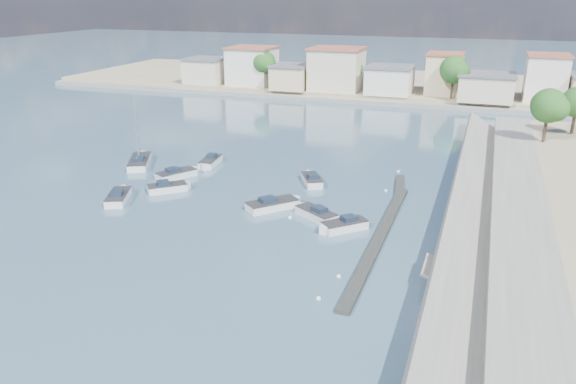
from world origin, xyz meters
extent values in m
plane|color=#2C4A59|center=(0.00, 40.00, 0.00)|extent=(400.00, 400.00, 0.00)
cube|color=slate|center=(18.50, 13.00, 0.90)|extent=(5.00, 90.00, 1.80)
cube|color=slate|center=(14.15, 13.00, 0.90)|extent=(4.17, 90.00, 2.86)
cube|color=slate|center=(14.00, 4.00, 0.40)|extent=(5.31, 3.50, 1.94)
cube|color=black|center=(7.00, 10.00, 0.17)|extent=(1.00, 26.00, 0.35)
cube|color=black|center=(6.50, 24.00, 0.15)|extent=(2.00, 8.05, 0.30)
cube|color=gray|center=(0.00, 92.00, 0.70)|extent=(160.00, 40.00, 1.40)
cube|color=slate|center=(0.00, 71.00, 0.40)|extent=(160.00, 2.50, 0.80)
cube|color=beige|center=(-44.00, 76.00, 3.90)|extent=(8.00, 8.00, 5.00)
cube|color=#595960|center=(-44.00, 76.00, 6.58)|extent=(8.48, 8.48, 0.35)
cube|color=silver|center=(-34.00, 78.00, 5.15)|extent=(9.00, 9.00, 7.50)
cube|color=#99513D|center=(-34.00, 78.00, 9.08)|extent=(9.54, 9.54, 0.35)
cube|color=beige|center=(-24.00, 75.00, 3.65)|extent=(7.00, 8.00, 4.50)
cube|color=#595960|center=(-24.00, 75.00, 6.08)|extent=(7.42, 8.48, 0.35)
cube|color=beige|center=(-15.00, 77.00, 5.40)|extent=(10.00, 9.00, 8.00)
cube|color=#99513D|center=(-15.00, 77.00, 9.58)|extent=(10.60, 9.54, 0.35)
cube|color=silver|center=(-4.00, 76.00, 3.90)|extent=(8.50, 8.50, 5.00)
cube|color=#595960|center=(-4.00, 76.00, 6.58)|extent=(9.01, 9.01, 0.35)
cube|color=beige|center=(6.00, 79.00, 5.15)|extent=(6.50, 7.50, 7.50)
cube|color=#99513D|center=(6.00, 79.00, 9.08)|extent=(6.89, 7.95, 0.35)
cube|color=beige|center=(14.00, 75.00, 3.65)|extent=(9.50, 9.00, 4.50)
cube|color=#595960|center=(14.00, 75.00, 6.08)|extent=(10.07, 9.54, 0.35)
cube|color=silver|center=(24.00, 78.00, 5.40)|extent=(7.00, 8.00, 8.00)
cube|color=#99513D|center=(24.00, 78.00, 9.58)|extent=(7.42, 8.48, 0.35)
cylinder|color=#38281E|center=(-30.00, 75.00, 3.09)|extent=(0.44, 0.44, 3.38)
sphere|color=#194B19|center=(-30.00, 75.00, 6.43)|extent=(4.80, 4.80, 4.80)
sphere|color=#194B19|center=(-29.10, 74.40, 6.20)|extent=(3.60, 3.60, 3.60)
sphere|color=#194B19|center=(-30.75, 75.45, 6.58)|extent=(3.30, 3.30, 3.30)
cylinder|color=#38281E|center=(-12.00, 78.00, 2.86)|extent=(0.44, 0.44, 2.93)
sphere|color=#194B19|center=(-12.00, 78.00, 5.75)|extent=(4.16, 4.16, 4.16)
sphere|color=#194B19|center=(-11.22, 77.48, 5.56)|extent=(3.12, 3.12, 3.12)
sphere|color=#194B19|center=(-12.65, 78.39, 5.88)|extent=(2.86, 2.86, 2.86)
cylinder|color=#38281E|center=(8.00, 74.00, 3.20)|extent=(0.44, 0.44, 3.60)
sphere|color=#194B19|center=(8.00, 74.00, 6.76)|extent=(5.12, 5.12, 5.12)
sphere|color=#194B19|center=(8.96, 73.36, 6.52)|extent=(3.84, 3.84, 3.84)
sphere|color=#194B19|center=(7.20, 74.48, 6.92)|extent=(3.52, 3.52, 3.52)
cylinder|color=#38281E|center=(24.00, 77.00, 2.97)|extent=(0.44, 0.44, 3.15)
sphere|color=#194B19|center=(24.00, 77.00, 6.09)|extent=(4.48, 4.48, 4.48)
sphere|color=#194B19|center=(24.84, 76.44, 5.88)|extent=(3.36, 3.36, 3.36)
sphere|color=#194B19|center=(23.30, 77.42, 6.23)|extent=(3.08, 3.08, 3.08)
cylinder|color=#38281E|center=(22.00, 44.00, 3.38)|extent=(0.44, 0.44, 3.15)
sphere|color=#194B19|center=(22.00, 44.00, 6.49)|extent=(4.48, 4.48, 4.48)
sphere|color=#194B19|center=(22.84, 43.44, 6.28)|extent=(3.36, 3.36, 3.36)
sphere|color=#194B19|center=(21.30, 44.42, 6.63)|extent=(3.08, 3.08, 3.08)
cylinder|color=#38281E|center=(26.00, 50.00, 3.26)|extent=(0.44, 0.44, 2.93)
sphere|color=#194B19|center=(25.35, 50.39, 6.29)|extent=(2.86, 2.86, 2.86)
cube|color=silver|center=(-20.17, 10.30, 0.30)|extent=(3.54, 5.03, 1.00)
cube|color=silver|center=(-20.97, 12.16, 0.30)|extent=(1.69, 1.69, 1.00)
cube|color=#262628|center=(-20.17, 10.30, 0.80)|extent=(3.57, 5.05, 0.08)
cube|color=#182535|center=(-19.98, 9.87, 1.04)|extent=(1.60, 1.74, 0.48)
cube|color=silver|center=(-16.96, 14.52, 0.30)|extent=(4.14, 3.95, 1.00)
cube|color=silver|center=(-15.66, 15.68, 0.30)|extent=(1.23, 1.23, 1.00)
cube|color=#262628|center=(-16.96, 14.52, 0.80)|extent=(4.16, 3.97, 0.08)
cube|color=#182535|center=(-17.27, 14.25, 1.04)|extent=(1.59, 1.58, 0.48)
cube|color=silver|center=(0.39, 12.71, 0.30)|extent=(4.65, 3.81, 1.00)
cube|color=silver|center=(-1.23, 13.75, 0.30)|extent=(1.42, 1.42, 1.00)
cube|color=#262628|center=(0.39, 12.71, 0.80)|extent=(4.67, 3.84, 0.08)
cube|color=#182535|center=(0.76, 12.48, 1.04)|extent=(1.69, 1.60, 0.48)
cube|color=silver|center=(3.60, 10.95, 0.30)|extent=(4.13, 4.11, 1.00)
cube|color=silver|center=(2.35, 9.71, 0.30)|extent=(1.20, 1.20, 1.00)
cube|color=#262628|center=(3.60, 10.95, 0.80)|extent=(4.15, 4.13, 0.08)
cube|color=#182535|center=(3.89, 11.24, 1.04)|extent=(1.62, 1.62, 0.48)
cube|color=silver|center=(-18.48, 19.03, 0.30)|extent=(3.89, 4.89, 1.00)
cube|color=silver|center=(-17.48, 20.73, 0.30)|extent=(1.57, 1.57, 1.00)
cube|color=#262628|center=(-18.48, 19.03, 0.80)|extent=(3.93, 4.91, 0.08)
cube|color=#182535|center=(-18.71, 18.63, 1.04)|extent=(1.67, 1.76, 0.48)
cube|color=silver|center=(-3.06, 22.31, 0.30)|extent=(3.52, 4.57, 1.00)
cube|color=silver|center=(-3.92, 23.92, 0.30)|extent=(1.51, 1.51, 1.00)
cube|color=#262628|center=(-3.06, 22.31, 0.80)|extent=(3.55, 4.59, 0.08)
cube|color=#182535|center=(-2.86, 21.93, 1.04)|extent=(1.54, 1.63, 0.48)
cube|color=silver|center=(-17.09, 24.95, 0.30)|extent=(2.21, 4.62, 1.00)
cube|color=silver|center=(-16.86, 23.04, 0.30)|extent=(1.67, 1.67, 1.00)
cube|color=#262628|center=(-17.09, 24.95, 0.80)|extent=(2.25, 4.63, 0.08)
cube|color=#182535|center=(-17.15, 25.39, 1.04)|extent=(1.20, 1.45, 0.48)
cube|color=silver|center=(-4.44, 13.59, 0.30)|extent=(4.91, 5.17, 1.00)
cube|color=silver|center=(-2.97, 15.24, 0.30)|extent=(1.50, 1.50, 1.00)
cube|color=#262628|center=(-4.44, 13.59, 0.80)|extent=(4.94, 5.20, 0.08)
cube|color=#182535|center=(-4.78, 13.21, 1.04)|extent=(1.95, 1.98, 0.48)
cube|color=silver|center=(-25.39, 21.92, 0.30)|extent=(4.91, 6.85, 1.00)
cube|color=silver|center=(-26.69, 24.50, 0.30)|extent=(1.96, 1.96, 1.00)
cube|color=#262628|center=(-25.39, 21.92, 0.80)|extent=(4.95, 6.87, 0.08)
cube|color=#182535|center=(-25.09, 21.33, 1.04)|extent=(2.10, 2.37, 0.48)
cylinder|color=silver|center=(-25.39, 21.92, 4.80)|extent=(0.12, 0.12, 8.00)
cylinder|color=silver|center=(-24.85, 20.85, 1.50)|extent=(1.15, 2.18, 0.08)
sphere|color=white|center=(5.41, 2.09, 0.05)|extent=(0.36, 0.36, 0.36)
sphere|color=white|center=(-1.95, 11.84, 0.05)|extent=(0.36, 0.36, 0.36)
sphere|color=white|center=(4.91, -1.53, 0.05)|extent=(0.36, 0.36, 0.36)
sphere|color=white|center=(13.00, 25.79, 0.05)|extent=(0.36, 0.36, 0.36)
sphere|color=white|center=(5.26, 22.57, 0.05)|extent=(0.36, 0.36, 0.36)
sphere|color=white|center=(5.41, 29.88, 0.05)|extent=(0.36, 0.36, 0.36)
camera|label=1|loc=(14.52, -34.76, 20.42)|focal=35.00mm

